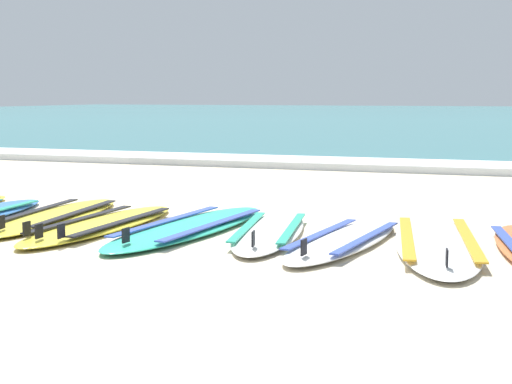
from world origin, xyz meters
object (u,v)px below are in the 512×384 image
object	(u,v)px
surfboard_2	(55,216)
surfboard_6	(344,240)
surfboard_7	(437,242)
surfboard_4	(190,227)
surfboard_5	(270,231)
surfboard_3	(102,224)

from	to	relation	value
surfboard_2	surfboard_6	bearing A→B (deg)	-5.98
surfboard_6	surfboard_7	xyz separation A→B (m)	(0.69, 0.14, -0.00)
surfboard_4	surfboard_7	world-z (taller)	same
surfboard_5	surfboard_7	bearing A→B (deg)	-1.10
surfboard_2	surfboard_5	distance (m)	2.12
surfboard_6	surfboard_5	bearing A→B (deg)	165.40
surfboard_3	surfboard_4	xyz separation A→B (m)	(0.77, 0.14, -0.00)
surfboard_2	surfboard_3	xyz separation A→B (m)	(0.64, -0.27, 0.00)
surfboard_3	surfboard_4	bearing A→B (deg)	10.33
surfboard_3	surfboard_4	distance (m)	0.78
surfboard_4	surfboard_6	size ratio (longest dim) A/B	1.20
surfboard_2	surfboard_3	size ratio (longest dim) A/B	1.04
surfboard_2	surfboard_7	distance (m)	3.46
surfboard_4	surfboard_5	size ratio (longest dim) A/B	1.19
surfboard_4	surfboard_7	xyz separation A→B (m)	(2.05, -0.02, -0.00)
surfboard_5	surfboard_7	xyz separation A→B (m)	(1.34, -0.03, -0.00)
surfboard_5	surfboard_4	bearing A→B (deg)	-179.34
surfboard_2	surfboard_5	size ratio (longest dim) A/B	1.12
surfboard_2	surfboard_7	size ratio (longest dim) A/B	0.91
surfboard_2	surfboard_4	bearing A→B (deg)	-5.16
surfboard_7	surfboard_5	bearing A→B (deg)	178.90
surfboard_3	surfboard_5	distance (m)	1.48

